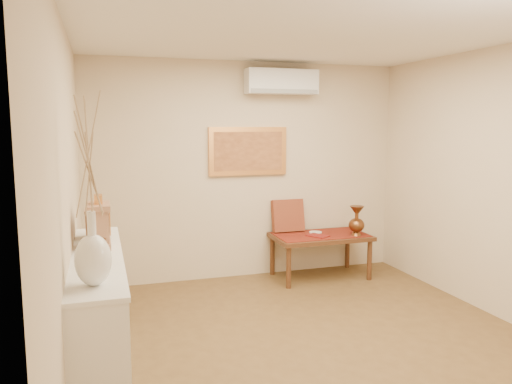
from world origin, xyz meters
name	(u,v)px	position (x,y,z in m)	size (l,w,h in m)	color
floor	(321,348)	(0.00, 0.00, 0.00)	(4.50, 4.50, 0.00)	brown
ceiling	(327,27)	(0.00, 0.00, 2.70)	(4.50, 4.50, 0.00)	silver
wall_back	(247,171)	(0.00, 2.25, 1.35)	(4.00, 0.02, 2.70)	beige
wall_left	(68,206)	(-2.00, 0.00, 1.35)	(0.02, 4.50, 2.70)	beige
white_vase	(90,192)	(-1.83, -0.73, 1.54)	(0.21, 0.21, 1.13)	silver
candlestick	(96,255)	(-1.82, -0.47, 1.09)	(0.11, 0.11, 0.23)	silver
brass_urn_small	(100,248)	(-1.80, -0.26, 1.09)	(0.10, 0.10, 0.22)	brown
table_cloth	(320,234)	(0.85, 1.88, 0.55)	(1.14, 0.59, 0.01)	maroon
brass_urn_tall	(357,218)	(1.25, 1.69, 0.78)	(0.20, 0.20, 0.45)	brown
plate	(315,232)	(0.82, 1.97, 0.56)	(0.16, 0.16, 0.01)	silver
menu	(318,236)	(0.77, 1.78, 0.56)	(0.18, 0.25, 0.01)	maroon
cushion	(288,216)	(0.52, 2.16, 0.76)	(0.41, 0.10, 0.41)	maroon
display_ledge	(99,319)	(-1.82, 0.00, 0.49)	(0.37, 2.02, 0.98)	white
mantel_clock	(100,224)	(-1.79, 0.27, 1.15)	(0.17, 0.36, 0.41)	#A77656
wooden_chest	(95,223)	(-1.83, 0.60, 1.10)	(0.16, 0.21, 0.24)	#A77656
low_table	(320,240)	(0.85, 1.88, 0.48)	(1.20, 0.70, 0.55)	#512D18
painting	(248,151)	(0.00, 2.22, 1.60)	(1.00, 0.06, 0.60)	#D78D45
ac_unit	(281,82)	(0.40, 2.12, 2.45)	(0.90, 0.25, 0.30)	silver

